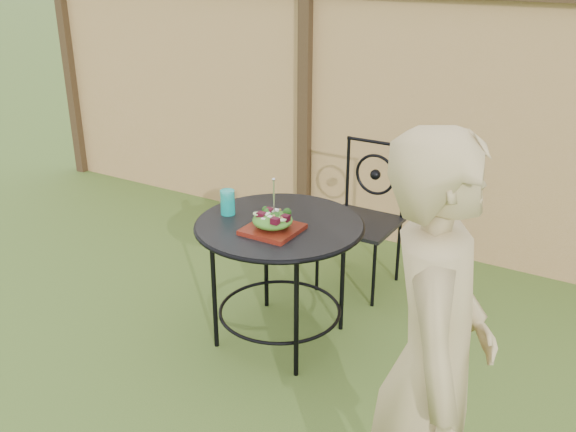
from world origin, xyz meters
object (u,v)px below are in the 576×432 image
at_px(patio_table, 280,246).
at_px(patio_chair, 364,213).
at_px(diner, 432,366).
at_px(salad_plate, 273,229).

distance_m(patio_table, patio_chair, 0.87).
height_order(diner, salad_plate, diner).
xyz_separation_m(diner, salad_plate, (-1.15, 0.82, -0.08)).
bearing_deg(diner, salad_plate, 37.59).
height_order(patio_table, patio_chair, patio_chair).
height_order(patio_table, diner, diner).
height_order(patio_chair, salad_plate, patio_chair).
distance_m(patio_table, salad_plate, 0.19).
relative_size(patio_chair, salad_plate, 3.52).
relative_size(patio_table, patio_chair, 0.97).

